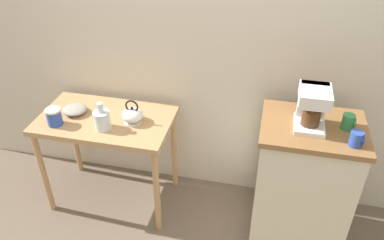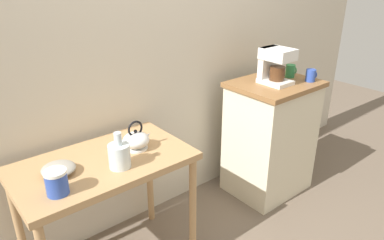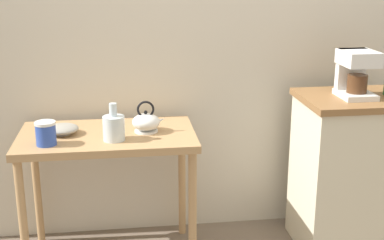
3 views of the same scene
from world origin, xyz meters
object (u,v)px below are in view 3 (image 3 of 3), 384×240
object	(u,v)px
canister_enamel	(46,133)
teakettle	(146,122)
glass_carafe_vase	(114,127)
bowl_stoneware	(63,129)
coffee_maker	(356,71)

from	to	relation	value
canister_enamel	teakettle	bearing A→B (deg)	16.18
glass_carafe_vase	canister_enamel	world-z (taller)	glass_carafe_vase
glass_carafe_vase	canister_enamel	bearing A→B (deg)	-174.98
bowl_stoneware	glass_carafe_vase	world-z (taller)	glass_carafe_vase
teakettle	glass_carafe_vase	distance (m)	0.21
teakettle	canister_enamel	bearing A→B (deg)	-163.82
canister_enamel	glass_carafe_vase	bearing A→B (deg)	5.02
bowl_stoneware	canister_enamel	distance (m)	0.18
bowl_stoneware	glass_carafe_vase	bearing A→B (deg)	-25.90
canister_enamel	coffee_maker	bearing A→B (deg)	3.94
teakettle	coffee_maker	distance (m)	1.19
teakettle	coffee_maker	size ratio (longest dim) A/B	0.71
glass_carafe_vase	coffee_maker	world-z (taller)	coffee_maker
teakettle	glass_carafe_vase	size ratio (longest dim) A/B	0.93
bowl_stoneware	canister_enamel	xyz separation A→B (m)	(-0.07, -0.16, 0.03)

